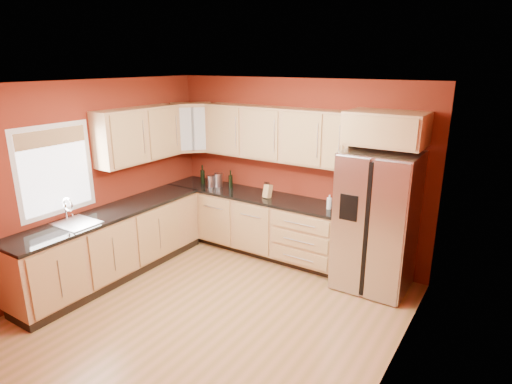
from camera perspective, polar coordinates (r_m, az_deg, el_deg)
floor at (r=5.23m, az=-5.68°, el=-15.60°), size 4.00×4.00×0.00m
ceiling at (r=4.42m, az=-6.69°, el=14.13°), size 4.00×4.00×0.00m
wall_back at (r=6.28m, az=5.30°, el=3.00°), size 4.00×0.04×2.60m
wall_front at (r=3.48m, az=-27.54°, el=-10.91°), size 4.00×0.04×2.60m
wall_left at (r=6.08m, az=-21.07°, el=1.43°), size 0.04×4.00×2.60m
wall_right at (r=3.82m, az=18.20°, el=-7.21°), size 0.04×4.00×2.60m
base_cabinets_back at (r=6.56m, az=-0.40°, el=-4.20°), size 2.90×0.60×0.88m
base_cabinets_left at (r=6.12m, az=-18.52°, el=-6.74°), size 0.60×2.80×0.88m
countertop_back at (r=6.40m, az=-0.46°, el=-0.39°), size 2.90×0.62×0.04m
countertop_left at (r=5.95m, az=-18.87°, el=-2.70°), size 0.62×2.80×0.04m
upper_cabinets_back at (r=6.15m, az=2.63°, el=7.75°), size 2.30×0.33×0.75m
upper_cabinets_left at (r=6.29m, az=-15.38°, el=7.37°), size 0.33×1.35×0.75m
corner_upper_cabinet at (r=6.84m, az=-8.55°, el=8.52°), size 0.67×0.67×0.75m
over_fridge_cabinet at (r=5.38m, az=16.98°, el=8.12°), size 0.92×0.60×0.40m
refrigerator at (r=5.59m, az=15.75°, el=-3.78°), size 0.90×0.75×1.78m
window at (r=5.73m, az=-25.18°, el=2.64°), size 0.03×0.90×1.00m
sink_faucet at (r=5.62m, az=-22.97°, el=-2.45°), size 0.50×0.42×0.30m
canister_left at (r=6.75m, az=-5.02°, el=1.61°), size 0.15×0.15×0.21m
canister_right at (r=6.75m, az=-6.03°, el=1.43°), size 0.15×0.15×0.18m
wine_bottle_a at (r=6.64m, az=-3.41°, el=1.70°), size 0.07×0.07×0.29m
wine_bottle_b at (r=6.92m, az=-7.14°, el=2.33°), size 0.09×0.09×0.31m
knife_block at (r=6.18m, az=1.56°, el=0.12°), size 0.11×0.11×0.19m
soap_dispenser at (r=5.79m, az=9.74°, el=-1.32°), size 0.09×0.09×0.20m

